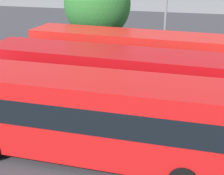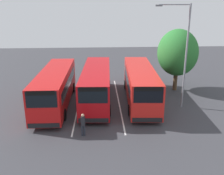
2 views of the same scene
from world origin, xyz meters
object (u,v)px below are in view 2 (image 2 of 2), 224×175
bus_center_left (97,83)px  pedestrian (83,123)px  bus_center_right (140,83)px  bus_far_left (56,86)px  street_lamp (183,51)px  depot_tree (178,53)px

bus_center_left → pedestrian: 6.91m
bus_center_right → bus_center_left: bearing=-88.8°
bus_far_left → street_lamp: (1.34, 11.21, 3.38)m
bus_far_left → pedestrian: bearing=25.0°
bus_center_left → bus_center_right: bearing=90.1°
street_lamp → bus_far_left: bearing=7.4°
bus_far_left → pedestrian: bus_far_left is taller
bus_center_right → depot_tree: 5.86m
street_lamp → depot_tree: 5.02m
pedestrian → street_lamp: street_lamp is taller
bus_center_left → street_lamp: bearing=78.2°
bus_far_left → bus_center_right: size_ratio=0.99×
bus_center_right → street_lamp: street_lamp is taller
bus_center_right → pedestrian: (6.59, -5.15, -0.77)m
street_lamp → bus_center_left: bearing=-0.5°
bus_center_right → street_lamp: (1.75, 3.29, 3.38)m
pedestrian → bus_center_left: bearing=-25.1°
bus_center_right → depot_tree: depot_tree is taller
street_lamp → depot_tree: street_lamp is taller
bus_far_left → bus_center_left: 3.81m
bus_far_left → depot_tree: depot_tree is taller
bus_center_left → bus_center_right: size_ratio=1.00×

